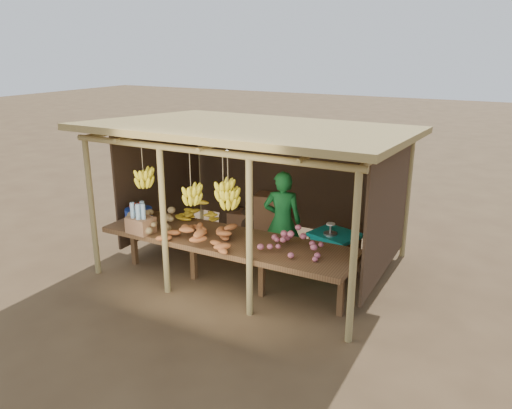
% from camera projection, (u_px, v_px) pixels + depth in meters
% --- Properties ---
extents(ground, '(60.00, 60.00, 0.00)m').
position_uv_depth(ground, '(256.00, 264.00, 8.41)').
color(ground, brown).
rests_on(ground, ground).
extents(stall_structure, '(4.70, 3.50, 2.43)m').
position_uv_depth(stall_structure, '(253.00, 152.00, 7.83)').
color(stall_structure, '#9B8650').
rests_on(stall_structure, ground).
extents(counter, '(3.90, 1.05, 0.80)m').
position_uv_depth(counter, '(226.00, 242.00, 7.39)').
color(counter, brown).
rests_on(counter, ground).
extents(potato_heap, '(1.10, 0.70, 0.37)m').
position_uv_depth(potato_heap, '(151.00, 216.00, 7.73)').
color(potato_heap, '#93774B').
rests_on(potato_heap, counter).
extents(sweet_potato_heap, '(1.19, 0.83, 0.36)m').
position_uv_depth(sweet_potato_heap, '(204.00, 229.00, 7.19)').
color(sweet_potato_heap, '#AF5D2D').
rests_on(sweet_potato_heap, counter).
extents(onion_heap, '(1.03, 0.84, 0.36)m').
position_uv_depth(onion_heap, '(292.00, 239.00, 6.83)').
color(onion_heap, '#BF5D71').
rests_on(onion_heap, counter).
extents(banana_pile, '(0.72, 0.56, 0.35)m').
position_uv_depth(banana_pile, '(198.00, 210.00, 8.06)').
color(banana_pile, yellow).
rests_on(banana_pile, counter).
extents(tomato_basin, '(0.45, 0.45, 0.23)m').
position_uv_depth(tomato_basin, '(139.00, 212.00, 8.21)').
color(tomato_basin, navy).
rests_on(tomato_basin, counter).
extents(bottle_box, '(0.40, 0.33, 0.48)m').
position_uv_depth(bottle_box, '(141.00, 221.00, 7.53)').
color(bottle_box, '#936342').
rests_on(bottle_box, counter).
extents(vendor, '(0.70, 0.57, 1.66)m').
position_uv_depth(vendor, '(282.00, 222.00, 7.95)').
color(vendor, '#186F2D').
rests_on(vendor, ground).
extents(tarp_crate, '(0.86, 0.80, 0.85)m').
position_uv_depth(tarp_crate, '(334.00, 251.00, 8.05)').
color(tarp_crate, brown).
rests_on(tarp_crate, ground).
extents(carton_stack, '(1.17, 0.50, 0.85)m').
position_uv_depth(carton_stack, '(261.00, 218.00, 9.52)').
color(carton_stack, '#936342').
rests_on(carton_stack, ground).
extents(burlap_sacks, '(0.93, 0.49, 0.66)m').
position_uv_depth(burlap_sacks, '(241.00, 218.00, 9.77)').
color(burlap_sacks, '#432F1F').
rests_on(burlap_sacks, ground).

